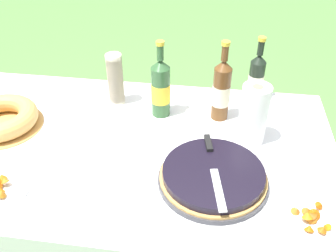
{
  "coord_description": "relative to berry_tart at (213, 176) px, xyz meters",
  "views": [
    {
      "loc": [
        0.41,
        -1.13,
        1.72
      ],
      "look_at": [
        0.24,
        0.06,
        0.84
      ],
      "focal_mm": 40.0,
      "sensor_mm": 36.0,
      "label": 1
    }
  ],
  "objects": [
    {
      "name": "garden_table",
      "position": [
        -0.43,
        0.17,
        -0.1
      ],
      "size": [
        1.8,
        0.97,
        0.78
      ],
      "color": "#A87A47",
      "rests_on": "ground_plane"
    },
    {
      "name": "tablecloth",
      "position": [
        -0.43,
        0.17,
        -0.04
      ],
      "size": [
        1.81,
        0.98,
        0.1
      ],
      "color": "white",
      "rests_on": "garden_table"
    },
    {
      "name": "berry_tart",
      "position": [
        0.0,
        0.0,
        0.0
      ],
      "size": [
        0.39,
        0.39,
        0.06
      ],
      "color": "#38383D",
      "rests_on": "tablecloth"
    },
    {
      "name": "serving_knife",
      "position": [
        -0.01,
        0.03,
        0.04
      ],
      "size": [
        0.1,
        0.37,
        0.01
      ],
      "rotation": [
        0.0,
        0.0,
        4.91
      ],
      "color": "silver",
      "rests_on": "berry_tart"
    },
    {
      "name": "bundt_cake",
      "position": [
        -0.9,
        0.21,
        0.01
      ],
      "size": [
        0.34,
        0.34,
        0.08
      ],
      "color": "tan",
      "rests_on": "tablecloth"
    },
    {
      "name": "cup_stack",
      "position": [
        -0.47,
        0.46,
        0.09
      ],
      "size": [
        0.07,
        0.07,
        0.24
      ],
      "color": "beige",
      "rests_on": "tablecloth"
    },
    {
      "name": "cider_bottle_green",
      "position": [
        -0.25,
        0.4,
        0.1
      ],
      "size": [
        0.08,
        0.08,
        0.34
      ],
      "color": "#2D562D",
      "rests_on": "tablecloth"
    },
    {
      "name": "cider_bottle_amber",
      "position": [
        0.01,
        0.41,
        0.11
      ],
      "size": [
        0.08,
        0.08,
        0.35
      ],
      "color": "brown",
      "rests_on": "tablecloth"
    },
    {
      "name": "juice_bottle_red",
      "position": [
        0.16,
        0.58,
        0.09
      ],
      "size": [
        0.07,
        0.07,
        0.31
      ],
      "color": "black",
      "rests_on": "tablecloth"
    },
    {
      "name": "snack_plate_near",
      "position": [
        0.31,
        -0.13,
        -0.02
      ],
      "size": [
        0.22,
        0.22,
        0.05
      ],
      "color": "white",
      "rests_on": "tablecloth"
    },
    {
      "name": "paper_towel_roll",
      "position": [
        0.14,
        0.27,
        0.09
      ],
      "size": [
        0.11,
        0.11,
        0.25
      ],
      "color": "white",
      "rests_on": "tablecloth"
    }
  ]
}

